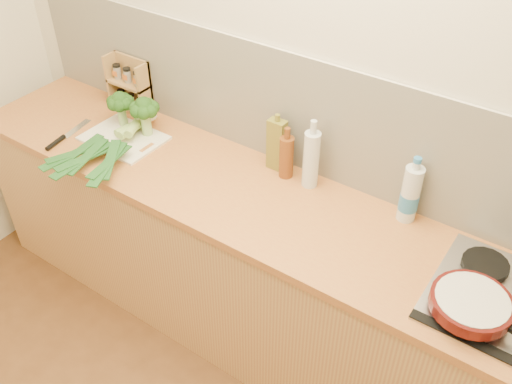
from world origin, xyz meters
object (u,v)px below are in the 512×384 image
chopping_board (124,138)px  chefs_knife (61,139)px  spice_rack (131,87)px  skillet (472,304)px

chopping_board → chefs_knife: bearing=-142.1°
chopping_board → spice_rack: bearing=125.0°
chefs_knife → spice_rack: bearing=70.7°
chefs_knife → spice_rack: (0.08, 0.43, 0.12)m
chopping_board → chefs_knife: size_ratio=1.22×
skillet → chefs_knife: bearing=-165.9°
chopping_board → skillet: (1.74, -0.12, 0.06)m
chefs_knife → skillet: skillet is taller
skillet → spice_rack: spice_rack is taller
skillet → spice_rack: (-1.90, 0.37, 0.06)m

